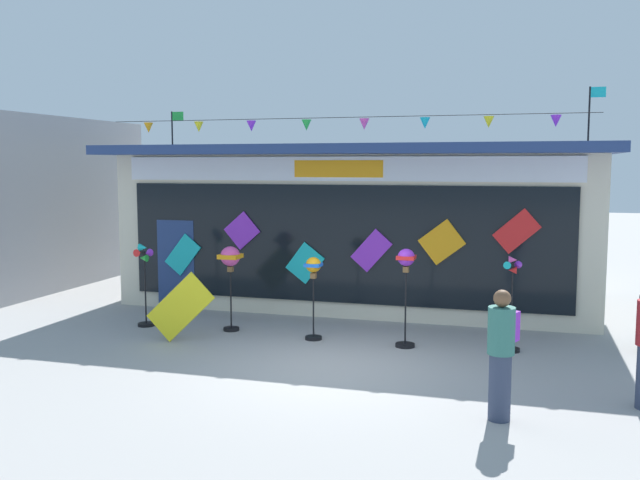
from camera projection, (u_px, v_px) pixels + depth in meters
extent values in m
plane|color=#9E9B99|center=(332.00, 367.00, 11.18)|extent=(80.00, 80.00, 0.00)
cube|color=beige|center=(362.00, 228.00, 16.57)|extent=(10.45, 4.34, 3.45)
cube|color=navy|center=(358.00, 151.00, 15.96)|extent=(10.85, 5.21, 0.20)
cube|color=silver|center=(339.00, 169.00, 14.31)|extent=(9.62, 0.08, 0.50)
cube|color=orange|center=(338.00, 169.00, 14.28)|extent=(1.88, 0.04, 0.35)
cube|color=black|center=(338.00, 244.00, 14.49)|extent=(9.41, 0.06, 2.47)
cube|color=navy|center=(176.00, 265.00, 15.60)|extent=(0.90, 0.07, 2.00)
cube|color=#19B7BC|center=(183.00, 255.00, 15.47)|extent=(0.90, 0.03, 0.95)
cube|color=purple|center=(242.00, 231.00, 15.01)|extent=(0.85, 0.03, 0.84)
cube|color=#19B7BC|center=(305.00, 263.00, 14.68)|extent=(0.87, 0.03, 0.90)
cube|color=purple|center=(371.00, 251.00, 14.24)|extent=(0.88, 0.03, 0.91)
cube|color=orange|center=(442.00, 242.00, 13.82)|extent=(0.96, 0.03, 0.94)
cube|color=red|center=(517.00, 231.00, 13.39)|extent=(0.92, 0.03, 0.89)
cylinder|color=black|center=(335.00, 118.00, 13.93)|extent=(10.03, 0.01, 0.01)
cone|color=orange|center=(149.00, 128.00, 15.12)|extent=(0.20, 0.20, 0.22)
cone|color=yellow|center=(199.00, 127.00, 14.78)|extent=(0.20, 0.20, 0.22)
cone|color=purple|center=(251.00, 126.00, 14.45)|extent=(0.20, 0.20, 0.22)
cone|color=green|center=(306.00, 125.00, 14.11)|extent=(0.20, 0.20, 0.22)
cone|color=#EA4CA3|center=(364.00, 124.00, 13.77)|extent=(0.20, 0.20, 0.22)
cone|color=#19B7BC|center=(425.00, 123.00, 13.44)|extent=(0.20, 0.20, 0.22)
cone|color=yellow|center=(489.00, 122.00, 13.10)|extent=(0.20, 0.20, 0.22)
cone|color=purple|center=(556.00, 121.00, 12.77)|extent=(0.20, 0.20, 0.22)
cylinder|color=black|center=(172.00, 130.00, 17.71)|extent=(0.04, 0.04, 0.93)
cube|color=green|center=(178.00, 116.00, 17.62)|extent=(0.32, 0.02, 0.22)
cylinder|color=black|center=(589.00, 116.00, 14.91)|extent=(0.04, 0.04, 1.24)
cube|color=#19B7BC|center=(598.00, 92.00, 14.81)|extent=(0.32, 0.02, 0.22)
cylinder|color=black|center=(146.00, 324.00, 13.99)|extent=(0.34, 0.34, 0.06)
cylinder|color=black|center=(145.00, 289.00, 13.91)|extent=(0.03, 0.03, 1.49)
cylinder|color=black|center=(143.00, 253.00, 13.80)|extent=(0.06, 0.04, 0.06)
cone|color=purple|center=(148.00, 253.00, 13.77)|extent=(0.15, 0.16, 0.15)
cone|color=#19B7BC|center=(143.00, 248.00, 13.78)|extent=(0.16, 0.15, 0.15)
cone|color=red|center=(139.00, 253.00, 13.82)|extent=(0.15, 0.16, 0.15)
cone|color=green|center=(143.00, 258.00, 13.81)|extent=(0.16, 0.15, 0.15)
cylinder|color=black|center=(231.00, 329.00, 13.60)|extent=(0.31, 0.31, 0.06)
cylinder|color=black|center=(231.00, 298.00, 13.54)|extent=(0.03, 0.03, 1.28)
sphere|color=#EA4CA3|center=(230.00, 256.00, 13.45)|extent=(0.38, 0.38, 0.38)
cube|color=orange|center=(230.00, 256.00, 13.45)|extent=(0.39, 0.39, 0.08)
cube|color=brown|center=(230.00, 269.00, 13.47)|extent=(0.10, 0.10, 0.10)
cylinder|color=black|center=(313.00, 338.00, 12.91)|extent=(0.31, 0.31, 0.06)
cylinder|color=black|center=(313.00, 306.00, 12.84)|extent=(0.03, 0.03, 1.26)
sphere|color=orange|center=(313.00, 265.00, 12.76)|extent=(0.28, 0.28, 0.28)
cube|color=blue|center=(313.00, 265.00, 12.76)|extent=(0.29, 0.29, 0.06)
cube|color=brown|center=(313.00, 276.00, 12.78)|extent=(0.10, 0.10, 0.10)
cylinder|color=black|center=(405.00, 345.00, 12.39)|extent=(0.35, 0.35, 0.06)
cylinder|color=black|center=(406.00, 307.00, 12.31)|extent=(0.03, 0.03, 1.46)
sphere|color=purple|center=(406.00, 257.00, 12.22)|extent=(0.31, 0.31, 0.31)
cube|color=red|center=(406.00, 257.00, 12.22)|extent=(0.31, 0.31, 0.07)
cube|color=brown|center=(406.00, 269.00, 12.24)|extent=(0.10, 0.10, 0.10)
cylinder|color=black|center=(510.00, 350.00, 12.08)|extent=(0.33, 0.33, 0.06)
cylinder|color=black|center=(511.00, 308.00, 12.00)|extent=(0.03, 0.03, 1.52)
cylinder|color=black|center=(513.00, 265.00, 11.88)|extent=(0.06, 0.04, 0.06)
cone|color=purple|center=(518.00, 265.00, 11.85)|extent=(0.13, 0.14, 0.13)
cone|color=#EA4CA3|center=(513.00, 260.00, 11.87)|extent=(0.14, 0.13, 0.13)
cone|color=#19B7BC|center=(507.00, 265.00, 11.90)|extent=(0.13, 0.14, 0.13)
cone|color=red|center=(513.00, 270.00, 11.89)|extent=(0.14, 0.13, 0.13)
cylinder|color=#333D56|center=(500.00, 387.00, 8.79)|extent=(0.28, 0.28, 0.86)
cylinder|color=#337066|center=(501.00, 331.00, 8.71)|extent=(0.34, 0.34, 0.60)
sphere|color=brown|center=(502.00, 298.00, 8.67)|extent=(0.22, 0.22, 0.22)
cube|color=purple|center=(508.00, 325.00, 8.87)|extent=(0.30, 0.25, 0.38)
cube|color=yellow|center=(180.00, 307.00, 12.69)|extent=(1.29, 0.22, 1.29)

